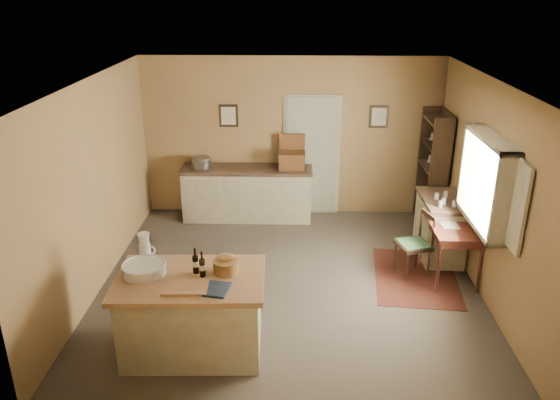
# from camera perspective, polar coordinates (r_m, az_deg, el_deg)

# --- Properties ---
(ground) EXTENTS (5.00, 5.00, 0.00)m
(ground) POSITION_cam_1_polar(r_m,az_deg,el_deg) (7.48, 0.93, -8.62)
(ground) COLOR brown
(ground) RESTS_ON ground
(wall_back) EXTENTS (5.00, 0.10, 2.70)m
(wall_back) POSITION_cam_1_polar(r_m,az_deg,el_deg) (9.28, 1.19, 6.56)
(wall_back) COLOR olive
(wall_back) RESTS_ON ground
(wall_front) EXTENTS (5.00, 0.10, 2.70)m
(wall_front) POSITION_cam_1_polar(r_m,az_deg,el_deg) (4.65, 0.62, -9.87)
(wall_front) COLOR olive
(wall_front) RESTS_ON ground
(wall_left) EXTENTS (0.10, 5.00, 2.70)m
(wall_left) POSITION_cam_1_polar(r_m,az_deg,el_deg) (7.36, -18.86, 1.23)
(wall_left) COLOR olive
(wall_left) RESTS_ON ground
(wall_right) EXTENTS (0.10, 5.00, 2.70)m
(wall_right) POSITION_cam_1_polar(r_m,az_deg,el_deg) (7.32, 20.98, 0.82)
(wall_right) COLOR olive
(wall_right) RESTS_ON ground
(ceiling) EXTENTS (5.00, 5.00, 0.00)m
(ceiling) POSITION_cam_1_polar(r_m,az_deg,el_deg) (6.54, 1.08, 12.22)
(ceiling) COLOR silver
(ceiling) RESTS_ON wall_back
(door) EXTENTS (0.97, 0.06, 2.11)m
(door) POSITION_cam_1_polar(r_m,az_deg,el_deg) (9.34, 3.33, 4.74)
(door) COLOR #A9AC95
(door) RESTS_ON ground
(framed_prints) EXTENTS (2.82, 0.02, 0.38)m
(framed_prints) POSITION_cam_1_polar(r_m,az_deg,el_deg) (9.17, 2.47, 8.74)
(framed_prints) COLOR black
(framed_prints) RESTS_ON ground
(window) EXTENTS (0.25, 1.99, 1.12)m
(window) POSITION_cam_1_polar(r_m,az_deg,el_deg) (7.05, 21.10, 1.77)
(window) COLOR beige
(window) RESTS_ON ground
(work_island) EXTENTS (1.59, 1.07, 1.20)m
(work_island) POSITION_cam_1_polar(r_m,az_deg,el_deg) (6.09, -9.22, -11.44)
(work_island) COLOR beige
(work_island) RESTS_ON ground
(sideboard) EXTENTS (2.19, 0.62, 1.18)m
(sideboard) POSITION_cam_1_polar(r_m,az_deg,el_deg) (9.30, -3.37, 0.92)
(sideboard) COLOR beige
(sideboard) RESTS_ON ground
(rug) EXTENTS (1.24, 1.70, 0.01)m
(rug) POSITION_cam_1_polar(r_m,az_deg,el_deg) (7.84, 13.97, -7.79)
(rug) COLOR #471E16
(rug) RESTS_ON ground
(writing_desk) EXTENTS (0.61, 0.99, 0.82)m
(writing_desk) POSITION_cam_1_polar(r_m,az_deg,el_deg) (7.72, 17.58, -3.10)
(writing_desk) COLOR #3D1B14
(writing_desk) RESTS_ON ground
(desk_chair) EXTENTS (0.51, 0.51, 0.88)m
(desk_chair) POSITION_cam_1_polar(r_m,az_deg,el_deg) (7.71, 13.75, -4.61)
(desk_chair) COLOR black
(desk_chair) RESTS_ON ground
(right_cabinet) EXTENTS (0.57, 1.02, 0.99)m
(right_cabinet) POSITION_cam_1_polar(r_m,az_deg,el_deg) (8.32, 16.38, -2.75)
(right_cabinet) COLOR beige
(right_cabinet) RESTS_ON ground
(shelving_unit) EXTENTS (0.33, 0.86, 1.91)m
(shelving_unit) POSITION_cam_1_polar(r_m,az_deg,el_deg) (9.20, 15.95, 3.01)
(shelving_unit) COLOR black
(shelving_unit) RESTS_ON ground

